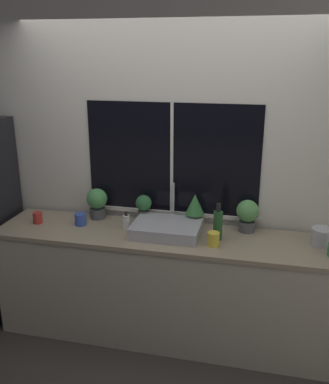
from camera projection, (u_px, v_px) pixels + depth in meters
The scene contains 14 objects.
ground_plane at pixel (155, 355), 3.34m from camera, with size 14.00×14.00×0.00m, color #38332D.
wall_back at pixel (173, 167), 3.52m from camera, with size 8.00×0.09×2.70m.
counter at pixel (163, 285), 3.47m from camera, with size 2.67×0.60×0.90m.
sink at pixel (167, 228), 3.33m from camera, with size 0.53×0.45×0.35m.
potted_plant_far_left at pixel (97, 202), 3.62m from camera, with size 0.17×0.17×0.26m.
potted_plant_center_left at pixel (144, 207), 3.54m from camera, with size 0.13×0.13×0.23m.
potted_plant_center_right at pixel (195, 208), 3.44m from camera, with size 0.15×0.15×0.28m.
potted_plant_far_right at pixel (247, 214), 3.35m from camera, with size 0.17×0.17×0.26m.
soap_bottle at pixel (126, 222), 3.42m from camera, with size 0.06×0.06×0.15m.
bottle_tall at pixel (218, 225), 3.21m from camera, with size 0.07×0.07×0.29m.
mug_yellow at pixel (213, 239), 3.12m from camera, with size 0.09×0.09×0.10m.
mug_blue at pixel (81, 219), 3.50m from camera, with size 0.09×0.09×0.10m.
mug_red at pixel (38, 218), 3.54m from camera, with size 0.08×0.08×0.09m.
kettle at pixel (322, 236), 3.13m from camera, with size 0.16×0.16×0.14m.
Camera 1 is at (0.71, -2.69, 2.25)m, focal length 40.00 mm.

